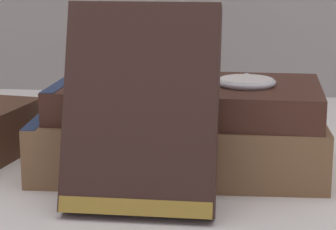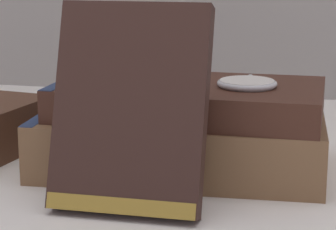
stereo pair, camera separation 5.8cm
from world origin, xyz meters
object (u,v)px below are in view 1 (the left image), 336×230
object	(u,v)px
book_flat_top	(181,99)
book_leaning_front	(141,116)
pocket_watch	(246,82)
reading_glasses	(103,129)
book_flat_bottom	(173,141)

from	to	relation	value
book_flat_top	book_leaning_front	size ratio (longest dim) A/B	1.49
book_leaning_front	pocket_watch	xyz separation A→B (m)	(0.08, 0.10, 0.01)
pocket_watch	book_leaning_front	bearing A→B (deg)	-127.33
pocket_watch	reading_glasses	distance (m)	0.22
reading_glasses	book_flat_bottom	bearing A→B (deg)	-73.21
pocket_watch	reading_glasses	size ratio (longest dim) A/B	0.47
book_flat_bottom	book_leaning_front	bearing A→B (deg)	-99.62
book_flat_top	pocket_watch	distance (m)	0.06
book_flat_bottom	book_leaning_front	world-z (taller)	book_leaning_front
book_flat_top	book_flat_bottom	bearing A→B (deg)	-173.67
book_leaning_front	book_flat_bottom	bearing A→B (deg)	83.44
book_leaning_front	reading_glasses	world-z (taller)	book_leaning_front
book_flat_bottom	reading_glasses	world-z (taller)	book_flat_bottom
book_flat_top	reading_glasses	size ratio (longest dim) A/B	1.98
book_flat_bottom	pocket_watch	world-z (taller)	pocket_watch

